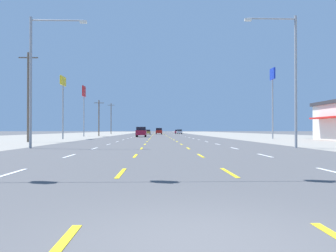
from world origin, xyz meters
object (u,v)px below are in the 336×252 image
suv_inner_left_nearest (141,132)px  pole_sign_left_row_2 (84,97)px  streetlight_left_row_0 (36,72)px  pole_sign_right_row_1 (273,86)px  sedan_inner_left_near (148,132)px  pole_sign_left_row_1 (63,91)px  suv_center_turn_mid (159,131)px  sedan_far_right_far (177,132)px  hatchback_far_right_midfar (179,132)px  streetlight_right_row_0 (291,72)px

suv_inner_left_nearest → pole_sign_left_row_2: 15.08m
streetlight_left_row_0 → pole_sign_right_row_1: bearing=45.6°
suv_inner_left_nearest → sedan_inner_left_near: 35.33m
pole_sign_left_row_2 → pole_sign_left_row_1: bearing=-87.0°
suv_center_turn_mid → pole_sign_right_row_1: (17.63, -55.44, 7.31)m
suv_inner_left_nearest → streetlight_left_row_0: 43.46m
pole_sign_left_row_1 → pole_sign_right_row_1: bearing=1.6°
suv_center_turn_mid → sedan_far_right_far: bearing=71.4°
suv_center_turn_mid → pole_sign_right_row_1: size_ratio=0.44×
pole_sign_left_row_2 → pole_sign_right_row_1: pole_sign_right_row_1 is taller
sedan_inner_left_near → pole_sign_left_row_1: (-11.48, -51.08, 6.62)m
suv_center_turn_mid → sedan_far_right_far: 21.84m
suv_center_turn_mid → streetlight_left_row_0: (-9.72, -83.41, 4.75)m
pole_sign_left_row_1 → streetlight_left_row_0: bearing=-79.1°
hatchback_far_right_midfar → sedan_far_right_far: hatchback_far_right_midfar is taller
suv_inner_left_nearest → pole_sign_left_row_1: 20.34m
sedan_far_right_far → streetlight_right_row_0: streetlight_right_row_0 is taller
streetlight_left_row_0 → streetlight_right_row_0: size_ratio=0.97×
streetlight_left_row_0 → suv_center_turn_mid: bearing=83.4°
pole_sign_left_row_2 → streetlight_left_row_0: 48.11m
hatchback_far_right_midfar → pole_sign_right_row_1: 67.94m
sedan_inner_left_near → streetlight_left_row_0: streetlight_left_row_0 is taller
sedan_inner_left_near → sedan_far_right_far: size_ratio=1.00×
streetlight_right_row_0 → pole_sign_left_row_1: bearing=132.4°
hatchback_far_right_midfar → streetlight_left_row_0: size_ratio=0.39×
sedan_inner_left_near → hatchback_far_right_midfar: bearing=57.4°
suv_inner_left_nearest → pole_sign_left_row_1: (-11.19, -15.75, 6.35)m
sedan_inner_left_near → suv_inner_left_nearest: bearing=-90.5°
suv_center_turn_mid → pole_sign_left_row_2: bearing=-114.1°
pole_sign_right_row_1 → streetlight_right_row_0: (-7.87, -27.97, -2.44)m
hatchback_far_right_midfar → pole_sign_left_row_1: 71.45m
sedan_inner_left_near → streetlight_left_row_0: size_ratio=0.45×
suv_inner_left_nearest → streetlight_right_row_0: streetlight_right_row_0 is taller
suv_inner_left_nearest → suv_center_turn_mid: size_ratio=1.00×
hatchback_far_right_midfar → sedan_far_right_far: 9.43m
sedan_inner_left_near → pole_sign_left_row_1: pole_sign_left_row_1 is taller
pole_sign_left_row_1 → sedan_far_right_far: bearing=74.2°
sedan_inner_left_near → pole_sign_right_row_1: (21.05, -50.14, 7.58)m
pole_sign_left_row_1 → pole_sign_left_row_2: (-1.09, 20.60, 0.94)m
streetlight_right_row_0 → streetlight_left_row_0: bearing=-180.0°
pole_sign_right_row_1 → streetlight_left_row_0: 39.20m
streetlight_right_row_0 → pole_sign_left_row_2: bearing=118.4°
sedan_inner_left_near → streetlight_right_row_0: bearing=-80.4°
suv_center_turn_mid → pole_sign_left_row_1: 58.66m
pole_sign_left_row_2 → hatchback_far_right_midfar: bearing=63.8°
suv_center_turn_mid → suv_inner_left_nearest: bearing=-95.2°
pole_sign_right_row_1 → suv_inner_left_nearest: bearing=145.2°
suv_inner_left_nearest → streetlight_left_row_0: (-6.00, -42.78, 4.75)m
sedan_inner_left_near → sedan_far_right_far: bearing=68.2°
sedan_inner_left_near → hatchback_far_right_midfar: 19.65m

